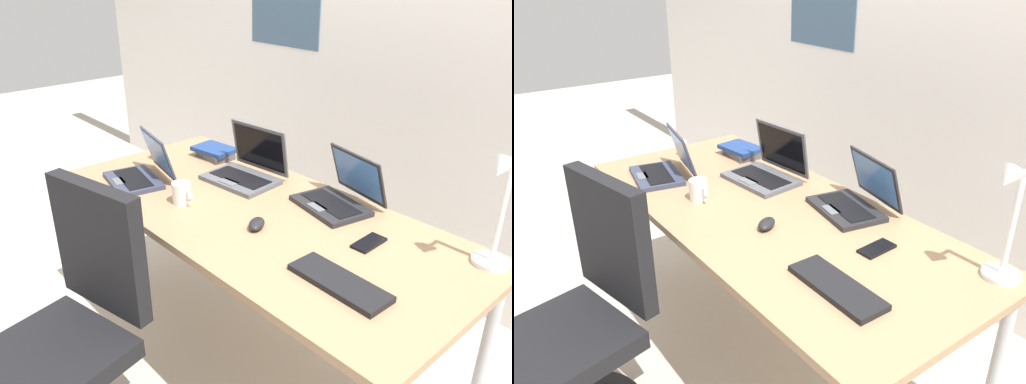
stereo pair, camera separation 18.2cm
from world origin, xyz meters
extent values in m
plane|color=#B7AD9E|center=(0.00, 0.00, 0.00)|extent=(12.00, 12.00, 0.00)
cube|color=silver|center=(0.00, 1.10, 1.30)|extent=(6.00, 0.12, 2.60)
cube|color=#9E7A56|center=(0.00, 0.00, 0.72)|extent=(1.80, 0.80, 0.03)
cylinder|color=#B2B5BA|center=(-0.84, -0.34, 0.35)|extent=(0.04, 0.04, 0.71)
cylinder|color=#B2B5BA|center=(-0.84, 0.34, 0.35)|extent=(0.04, 0.04, 0.71)
cylinder|color=#B2B5BA|center=(0.84, 0.34, 0.35)|extent=(0.04, 0.04, 0.71)
cylinder|color=white|center=(0.80, 0.31, 0.75)|extent=(0.12, 0.12, 0.02)
cylinder|color=white|center=(0.80, 0.31, 0.93)|extent=(0.02, 0.02, 0.34)
cylinder|color=white|center=(0.80, 0.27, 1.10)|extent=(0.01, 0.08, 0.01)
cone|color=white|center=(0.80, 0.23, 1.10)|extent=(0.07, 0.09, 0.09)
cube|color=#33384C|center=(-0.57, -0.22, 0.75)|extent=(0.32, 0.25, 0.02)
cube|color=black|center=(-0.57, -0.22, 0.76)|extent=(0.27, 0.16, 0.00)
cube|color=#595B60|center=(-0.58, -0.28, 0.76)|extent=(0.09, 0.06, 0.00)
cube|color=#33384C|center=(-0.54, -0.10, 0.85)|extent=(0.29, 0.12, 0.19)
cube|color=#3F72BF|center=(-0.55, -0.10, 0.86)|extent=(0.26, 0.10, 0.16)
cube|color=#232326|center=(0.18, 0.24, 0.75)|extent=(0.33, 0.26, 0.02)
cube|color=black|center=(0.18, 0.24, 0.76)|extent=(0.28, 0.16, 0.00)
cube|color=#595B60|center=(0.17, 0.17, 0.76)|extent=(0.09, 0.06, 0.00)
cube|color=#232326|center=(0.21, 0.36, 0.86)|extent=(0.30, 0.13, 0.20)
cube|color=#3F72BF|center=(0.21, 0.36, 0.86)|extent=(0.27, 0.11, 0.16)
cube|color=#515459|center=(-0.26, 0.14, 0.75)|extent=(0.33, 0.24, 0.02)
cube|color=black|center=(-0.26, 0.14, 0.76)|extent=(0.29, 0.14, 0.00)
cube|color=#595B60|center=(-0.25, 0.07, 0.76)|extent=(0.09, 0.06, 0.00)
cube|color=#515459|center=(-0.27, 0.27, 0.87)|extent=(0.32, 0.07, 0.22)
cube|color=black|center=(-0.27, 0.26, 0.87)|extent=(0.29, 0.06, 0.18)
cube|color=black|center=(0.55, -0.15, 0.75)|extent=(0.33, 0.13, 0.02)
ellipsoid|color=black|center=(0.11, -0.10, 0.76)|extent=(0.10, 0.11, 0.03)
cube|color=black|center=(0.46, 0.12, 0.74)|extent=(0.07, 0.14, 0.01)
cylinder|color=gold|center=(-0.76, 0.01, 0.77)|extent=(0.04, 0.04, 0.06)
cylinder|color=white|center=(-0.76, 0.01, 0.81)|extent=(0.04, 0.04, 0.01)
cube|color=#4C4C51|center=(-0.57, 0.24, 0.76)|extent=(0.18, 0.13, 0.03)
cube|color=navy|center=(-0.58, 0.25, 0.78)|extent=(0.22, 0.17, 0.02)
cylinder|color=white|center=(-0.25, -0.18, 0.78)|extent=(0.08, 0.08, 0.09)
torus|color=white|center=(-0.20, -0.18, 0.79)|extent=(0.05, 0.01, 0.05)
cube|color=black|center=(-0.12, -0.83, 0.42)|extent=(0.52, 0.52, 0.07)
cube|color=black|center=(-0.17, -0.59, 0.73)|extent=(0.42, 0.15, 0.48)
camera|label=1|loc=(1.33, -1.20, 1.64)|focal=35.48mm
camera|label=2|loc=(1.44, -1.06, 1.64)|focal=35.48mm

